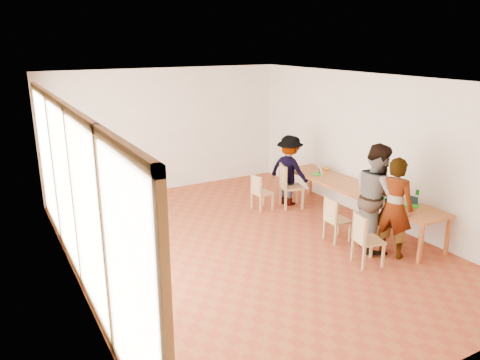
% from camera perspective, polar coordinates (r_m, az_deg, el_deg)
% --- Properties ---
extents(ground, '(8.00, 8.00, 0.00)m').
position_cam_1_polar(ground, '(8.69, 1.02, -8.01)').
color(ground, '#9F4C26').
rests_on(ground, ground).
extents(wall_back, '(6.00, 0.10, 3.00)m').
position_cam_1_polar(wall_back, '(11.72, -8.90, 6.04)').
color(wall_back, white).
rests_on(wall_back, ground).
extents(wall_front, '(6.00, 0.10, 3.00)m').
position_cam_1_polar(wall_front, '(5.33, 23.59, -8.44)').
color(wall_front, white).
rests_on(wall_front, ground).
extents(wall_right, '(0.10, 8.00, 3.00)m').
position_cam_1_polar(wall_right, '(9.99, 16.14, 3.72)').
color(wall_right, white).
rests_on(wall_right, ground).
extents(window_wall, '(0.10, 8.00, 3.00)m').
position_cam_1_polar(window_wall, '(7.21, -19.69, -1.53)').
color(window_wall, white).
rests_on(window_wall, ground).
extents(ceiling, '(6.00, 8.00, 0.04)m').
position_cam_1_polar(ceiling, '(7.91, 1.14, 12.26)').
color(ceiling, white).
rests_on(ceiling, wall_back).
extents(communal_table, '(0.80, 4.00, 0.75)m').
position_cam_1_polar(communal_table, '(9.80, 14.04, -1.21)').
color(communal_table, '#B05727').
rests_on(communal_table, ground).
extents(side_table, '(0.90, 0.90, 0.75)m').
position_cam_1_polar(side_table, '(10.68, -15.77, -0.03)').
color(side_table, '#B05727').
rests_on(side_table, ground).
extents(chair_near, '(0.50, 0.50, 0.48)m').
position_cam_1_polar(chair_near, '(8.04, 14.89, -6.41)').
color(chair_near, tan).
rests_on(chair_near, ground).
extents(chair_mid, '(0.41, 0.41, 0.45)m').
position_cam_1_polar(chair_mid, '(8.86, 11.41, -4.24)').
color(chair_mid, tan).
rests_on(chair_mid, ground).
extents(chair_far, '(0.41, 0.41, 0.44)m').
position_cam_1_polar(chair_far, '(10.26, 2.36, -1.06)').
color(chair_far, tan).
rests_on(chair_far, ground).
extents(chair_empty, '(0.58, 0.58, 0.53)m').
position_cam_1_polar(chair_empty, '(10.46, 5.79, -0.18)').
color(chair_empty, tan).
rests_on(chair_empty, ground).
extents(chair_spare, '(0.54, 0.54, 0.50)m').
position_cam_1_polar(chair_spare, '(8.39, -16.37, -5.42)').
color(chair_spare, tan).
rests_on(chair_spare, ground).
extents(person_near, '(0.65, 0.76, 1.77)m').
position_cam_1_polar(person_near, '(8.43, 18.28, -3.19)').
color(person_near, gray).
rests_on(person_near, ground).
extents(person_mid, '(1.04, 1.15, 1.93)m').
position_cam_1_polar(person_mid, '(8.63, 16.32, -2.00)').
color(person_mid, gray).
rests_on(person_mid, ground).
extents(person_far, '(0.90, 1.17, 1.60)m').
position_cam_1_polar(person_far, '(10.63, 6.03, 1.18)').
color(person_far, gray).
rests_on(person_far, ground).
extents(laptop_near, '(0.29, 0.30, 0.20)m').
position_cam_1_polar(laptop_near, '(9.03, 20.27, -2.62)').
color(laptop_near, green).
rests_on(laptop_near, communal_table).
extents(laptop_mid, '(0.22, 0.26, 0.21)m').
position_cam_1_polar(laptop_mid, '(9.26, 16.69, -1.79)').
color(laptop_mid, green).
rests_on(laptop_mid, communal_table).
extents(laptop_far, '(0.24, 0.25, 0.18)m').
position_cam_1_polar(laptop_far, '(10.56, 9.50, 0.92)').
color(laptop_far, green).
rests_on(laptop_far, communal_table).
extents(yellow_mug, '(0.14, 0.14, 0.09)m').
position_cam_1_polar(yellow_mug, '(10.92, 10.51, 1.37)').
color(yellow_mug, orange).
rests_on(yellow_mug, communal_table).
extents(green_bottle, '(0.07, 0.07, 0.28)m').
position_cam_1_polar(green_bottle, '(9.08, 20.75, -2.00)').
color(green_bottle, '#117211').
rests_on(green_bottle, communal_table).
extents(clear_glass, '(0.07, 0.07, 0.09)m').
position_cam_1_polar(clear_glass, '(9.57, 17.12, -1.30)').
color(clear_glass, silver).
rests_on(clear_glass, communal_table).
extents(condiment_cup, '(0.08, 0.08, 0.06)m').
position_cam_1_polar(condiment_cup, '(11.02, 6.68, 1.60)').
color(condiment_cup, white).
rests_on(condiment_cup, communal_table).
extents(pink_phone, '(0.05, 0.10, 0.01)m').
position_cam_1_polar(pink_phone, '(9.33, 15.47, -1.86)').
color(pink_phone, '#C23447').
rests_on(pink_phone, communal_table).
extents(black_pouch, '(0.16, 0.26, 0.09)m').
position_cam_1_polar(black_pouch, '(8.98, 18.19, -2.58)').
color(black_pouch, black).
rests_on(black_pouch, communal_table).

